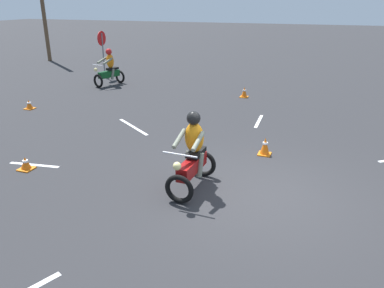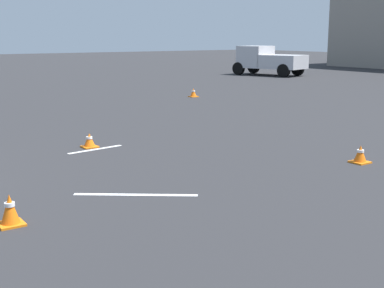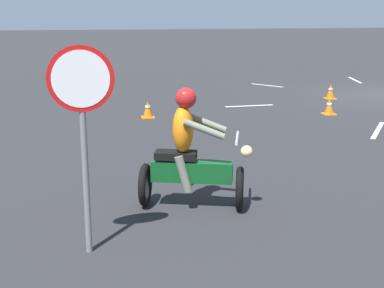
{
  "view_description": "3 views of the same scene",
  "coord_description": "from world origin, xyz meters",
  "px_view_note": "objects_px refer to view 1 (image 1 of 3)",
  "views": [
    {
      "loc": [
        -6.74,
        -1.0,
        3.7
      ],
      "look_at": [
        -0.16,
        1.38,
        1.0
      ],
      "focal_mm": 35.0,
      "sensor_mm": 36.0,
      "label": 1
    },
    {
      "loc": [
        9.99,
        0.86,
        2.38
      ],
      "look_at": [
        3.99,
        4.91,
        0.9
      ],
      "focal_mm": 50.0,
      "sensor_mm": 36.0,
      "label": 2
    },
    {
      "loc": [
        9.5,
        15.24,
        2.65
      ],
      "look_at": [
        8.14,
        8.44,
        0.9
      ],
      "focal_mm": 50.0,
      "sensor_mm": 36.0,
      "label": 3
    }
  ],
  "objects_px": {
    "motorcycle_rider_foreground": "(193,156)",
    "traffic_cone_near_left": "(244,92)",
    "traffic_cone_mid_left": "(26,164)",
    "motorcycle_rider_background": "(109,69)",
    "traffic_cone_near_right": "(29,105)",
    "stop_sign": "(102,45)",
    "traffic_cone_mid_center": "(195,125)",
    "traffic_cone_far_center": "(265,146)"
  },
  "relations": [
    {
      "from": "traffic_cone_mid_left",
      "to": "motorcycle_rider_background",
      "type": "bearing_deg",
      "value": 19.44
    },
    {
      "from": "stop_sign",
      "to": "traffic_cone_mid_center",
      "type": "height_order",
      "value": "stop_sign"
    },
    {
      "from": "motorcycle_rider_foreground",
      "to": "traffic_cone_mid_center",
      "type": "distance_m",
      "value": 3.7
    },
    {
      "from": "motorcycle_rider_foreground",
      "to": "traffic_cone_near_left",
      "type": "xyz_separation_m",
      "value": [
        8.12,
        0.69,
        -0.52
      ]
    },
    {
      "from": "motorcycle_rider_background",
      "to": "traffic_cone_near_left",
      "type": "height_order",
      "value": "motorcycle_rider_background"
    },
    {
      "from": "traffic_cone_near_left",
      "to": "traffic_cone_near_right",
      "type": "height_order",
      "value": "traffic_cone_near_left"
    },
    {
      "from": "traffic_cone_mid_center",
      "to": "traffic_cone_mid_left",
      "type": "relative_size",
      "value": 1.28
    },
    {
      "from": "traffic_cone_near_right",
      "to": "traffic_cone_mid_left",
      "type": "distance_m",
      "value": 5.58
    },
    {
      "from": "traffic_cone_mid_center",
      "to": "traffic_cone_mid_left",
      "type": "xyz_separation_m",
      "value": [
        -3.93,
        2.78,
        -0.05
      ]
    },
    {
      "from": "motorcycle_rider_foreground",
      "to": "stop_sign",
      "type": "xyz_separation_m",
      "value": [
        9.67,
        8.21,
        0.91
      ]
    },
    {
      "from": "traffic_cone_far_center",
      "to": "stop_sign",
      "type": "bearing_deg",
      "value": 51.82
    },
    {
      "from": "motorcycle_rider_background",
      "to": "stop_sign",
      "type": "xyz_separation_m",
      "value": [
        1.37,
        1.16,
        0.91
      ]
    },
    {
      "from": "motorcycle_rider_foreground",
      "to": "stop_sign",
      "type": "bearing_deg",
      "value": -47.17
    },
    {
      "from": "traffic_cone_mid_left",
      "to": "traffic_cone_far_center",
      "type": "relative_size",
      "value": 0.7
    },
    {
      "from": "stop_sign",
      "to": "traffic_cone_near_left",
      "type": "distance_m",
      "value": 7.81
    },
    {
      "from": "stop_sign",
      "to": "traffic_cone_near_right",
      "type": "xyz_separation_m",
      "value": [
        -5.94,
        -0.58,
        -1.47
      ]
    },
    {
      "from": "traffic_cone_near_right",
      "to": "traffic_cone_mid_left",
      "type": "height_order",
      "value": "traffic_cone_near_right"
    },
    {
      "from": "motorcycle_rider_background",
      "to": "traffic_cone_near_right",
      "type": "height_order",
      "value": "motorcycle_rider_background"
    },
    {
      "from": "traffic_cone_near_left",
      "to": "motorcycle_rider_background",
      "type": "bearing_deg",
      "value": 88.43
    },
    {
      "from": "motorcycle_rider_foreground",
      "to": "traffic_cone_mid_left",
      "type": "bearing_deg",
      "value": 9.22
    },
    {
      "from": "motorcycle_rider_background",
      "to": "stop_sign",
      "type": "height_order",
      "value": "stop_sign"
    },
    {
      "from": "traffic_cone_mid_left",
      "to": "traffic_cone_far_center",
      "type": "bearing_deg",
      "value": -61.13
    },
    {
      "from": "motorcycle_rider_background",
      "to": "traffic_cone_far_center",
      "type": "relative_size",
      "value": 3.61
    },
    {
      "from": "stop_sign",
      "to": "traffic_cone_near_right",
      "type": "distance_m",
      "value": 6.15
    },
    {
      "from": "traffic_cone_near_right",
      "to": "traffic_cone_mid_center",
      "type": "height_order",
      "value": "traffic_cone_mid_center"
    },
    {
      "from": "traffic_cone_near_right",
      "to": "traffic_cone_mid_left",
      "type": "xyz_separation_m",
      "value": [
        -4.2,
        -3.68,
        -0.01
      ]
    },
    {
      "from": "motorcycle_rider_background",
      "to": "traffic_cone_near_right",
      "type": "bearing_deg",
      "value": 100.45
    },
    {
      "from": "traffic_cone_mid_center",
      "to": "traffic_cone_far_center",
      "type": "distance_m",
      "value": 2.56
    },
    {
      "from": "motorcycle_rider_foreground",
      "to": "stop_sign",
      "type": "height_order",
      "value": "stop_sign"
    },
    {
      "from": "motorcycle_rider_foreground",
      "to": "traffic_cone_near_right",
      "type": "bearing_deg",
      "value": -23.56
    },
    {
      "from": "motorcycle_rider_foreground",
      "to": "traffic_cone_far_center",
      "type": "xyz_separation_m",
      "value": [
        2.33,
        -1.12,
        -0.5
      ]
    },
    {
      "from": "traffic_cone_near_right",
      "to": "traffic_cone_mid_left",
      "type": "bearing_deg",
      "value": -138.8
    },
    {
      "from": "motorcycle_rider_background",
      "to": "stop_sign",
      "type": "relative_size",
      "value": 0.72
    },
    {
      "from": "traffic_cone_near_left",
      "to": "traffic_cone_mid_center",
      "type": "relative_size",
      "value": 1.03
    },
    {
      "from": "traffic_cone_near_left",
      "to": "traffic_cone_far_center",
      "type": "xyz_separation_m",
      "value": [
        -5.79,
        -1.81,
        0.02
      ]
    },
    {
      "from": "stop_sign",
      "to": "traffic_cone_near_left",
      "type": "height_order",
      "value": "stop_sign"
    },
    {
      "from": "motorcycle_rider_foreground",
      "to": "traffic_cone_mid_center",
      "type": "bearing_deg",
      "value": -68.63
    },
    {
      "from": "motorcycle_rider_background",
      "to": "traffic_cone_near_left",
      "type": "relative_size",
      "value": 3.94
    },
    {
      "from": "traffic_cone_near_right",
      "to": "traffic_cone_mid_center",
      "type": "xyz_separation_m",
      "value": [
        -0.27,
        -6.45,
        0.04
      ]
    },
    {
      "from": "stop_sign",
      "to": "traffic_cone_mid_left",
      "type": "bearing_deg",
      "value": -157.24
    },
    {
      "from": "traffic_cone_near_right",
      "to": "traffic_cone_mid_center",
      "type": "bearing_deg",
      "value": -92.41
    },
    {
      "from": "motorcycle_rider_background",
      "to": "traffic_cone_mid_center",
      "type": "relative_size",
      "value": 4.04
    }
  ]
}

